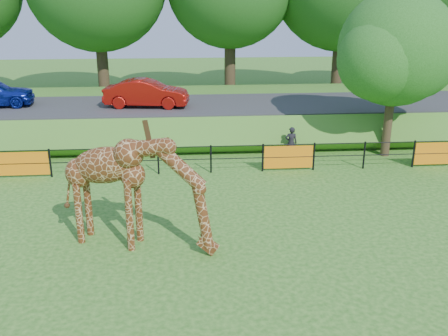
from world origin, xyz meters
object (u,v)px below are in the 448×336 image
at_px(visitor, 291,143).
at_px(tree_east, 398,53).
at_px(car_red, 146,93).
at_px(giraffe, 137,192).

bearing_deg(visitor, tree_east, -173.33).
xyz_separation_m(visitor, tree_east, (4.19, 0.16, 3.60)).
xyz_separation_m(car_red, visitor, (6.15, -4.15, -1.39)).
relative_size(car_red, visitor, 2.90).
bearing_deg(car_red, tree_east, -103.75).
relative_size(giraffe, tree_east, 0.65).
distance_m(giraffe, tree_east, 12.59).
distance_m(car_red, visitor, 7.54).
bearing_deg(car_red, giraffe, -170.18).
bearing_deg(giraffe, tree_east, 56.66).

